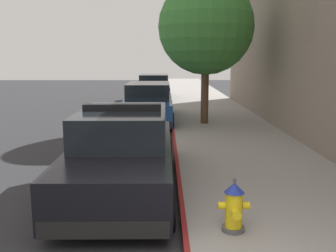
{
  "coord_description": "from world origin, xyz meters",
  "views": [
    {
      "loc": [
        -0.32,
        -3.18,
        2.56
      ],
      "look_at": [
        -0.25,
        5.35,
        1.0
      ],
      "focal_mm": 40.34,
      "sensor_mm": 36.0,
      "label": 1
    }
  ],
  "objects": [
    {
      "name": "parked_car_dark_far",
      "position": [
        -0.96,
        19.26,
        0.74
      ],
      "size": [
        1.94,
        4.84,
        1.56
      ],
      "color": "black",
      "rests_on": "ground"
    },
    {
      "name": "police_cruiser",
      "position": [
        -1.13,
        3.89,
        0.74
      ],
      "size": [
        1.94,
        4.84,
        1.68
      ],
      "color": "black",
      "rests_on": "ground"
    },
    {
      "name": "parked_car_silver_ahead",
      "position": [
        -0.98,
        11.67,
        0.74
      ],
      "size": [
        1.94,
        4.84,
        1.56
      ],
      "color": "navy",
      "rests_on": "ground"
    },
    {
      "name": "fire_hydrant",
      "position": [
        0.63,
        1.75,
        0.51
      ],
      "size": [
        0.44,
        0.4,
        0.76
      ],
      "color": "#4C4C51",
      "rests_on": "sidewalk_pavement"
    },
    {
      "name": "street_tree",
      "position": [
        1.14,
        10.55,
        3.61
      ],
      "size": [
        3.39,
        3.39,
        5.15
      ],
      "color": "brown",
      "rests_on": "sidewalk_pavement"
    },
    {
      "name": "ground_plane",
      "position": [
        -4.22,
        10.0,
        -0.1
      ],
      "size": [
        29.45,
        60.0,
        0.2
      ],
      "primitive_type": "cube",
      "color": "#2B2B2D"
    },
    {
      "name": "sidewalk_pavement",
      "position": [
        1.78,
        10.0,
        0.08
      ],
      "size": [
        3.55,
        60.0,
        0.16
      ],
      "primitive_type": "cube",
      "color": "gray",
      "rests_on": "ground"
    },
    {
      "name": "curb_painted_edge",
      "position": [
        -0.04,
        10.0,
        0.08
      ],
      "size": [
        0.08,
        60.0,
        0.16
      ],
      "primitive_type": "cube",
      "color": "maroon",
      "rests_on": "ground"
    }
  ]
}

